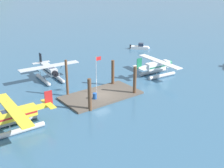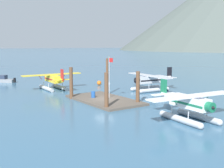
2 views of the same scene
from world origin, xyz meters
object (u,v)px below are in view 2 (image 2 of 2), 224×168
mooring_buoy (99,83)px  seaplane_white_stbd_fwd (190,106)px  seaplane_yellow_port_aft (53,81)px  boat_grey_open_sw (4,80)px  seaplane_silver_bow_left (150,82)px  fuel_drum (93,94)px  flagpole (110,72)px

mooring_buoy → seaplane_white_stbd_fwd: bearing=-12.6°
seaplane_yellow_port_aft → boat_grey_open_sw: size_ratio=2.51×
seaplane_silver_bow_left → boat_grey_open_sw: (-25.19, -17.51, -1.09)m
seaplane_yellow_port_aft → boat_grey_open_sw: 15.41m
fuel_drum → mooring_buoy: fuel_drum is taller
flagpole → boat_grey_open_sw: size_ratio=1.39×
fuel_drum → seaplane_yellow_port_aft: size_ratio=0.08×
flagpole → mooring_buoy: flagpole is taller
flagpole → boat_grey_open_sw: flagpole is taller
seaplane_white_stbd_fwd → seaplane_yellow_port_aft: (-27.10, -3.43, 0.00)m
mooring_buoy → boat_grey_open_sw: bearing=-135.7°
seaplane_white_stbd_fwd → fuel_drum: bearing=-171.2°
seaplane_silver_bow_left → boat_grey_open_sw: 30.70m
boat_grey_open_sw → mooring_buoy: bearing=44.3°
seaplane_silver_bow_left → seaplane_yellow_port_aft: same height
fuel_drum → seaplane_yellow_port_aft: seaplane_yellow_port_aft is taller
flagpole → mooring_buoy: size_ratio=6.90×
fuel_drum → seaplane_yellow_port_aft: 11.93m
fuel_drum → seaplane_white_stbd_fwd: (15.25, 2.35, 0.84)m
seaplane_yellow_port_aft → mooring_buoy: bearing=91.5°
seaplane_yellow_port_aft → boat_grey_open_sw: seaplane_yellow_port_aft is taller
mooring_buoy → seaplane_white_stbd_fwd: (27.35, -6.12, 1.16)m
mooring_buoy → seaplane_white_stbd_fwd: size_ratio=0.08×
flagpole → mooring_buoy: bearing=153.8°
fuel_drum → seaplane_yellow_port_aft: (-11.85, -1.07, 0.84)m
flagpole → seaplane_silver_bow_left: size_ratio=0.55×
seaplane_white_stbd_fwd → seaplane_yellow_port_aft: bearing=-172.8°
mooring_buoy → seaplane_white_stbd_fwd: 28.05m
seaplane_silver_bow_left → boat_grey_open_sw: size_ratio=2.52×
fuel_drum → flagpole: bearing=46.6°
fuel_drum → mooring_buoy: (-12.09, 8.47, -0.32)m
fuel_drum → boat_grey_open_sw: (-26.53, -5.62, -0.25)m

